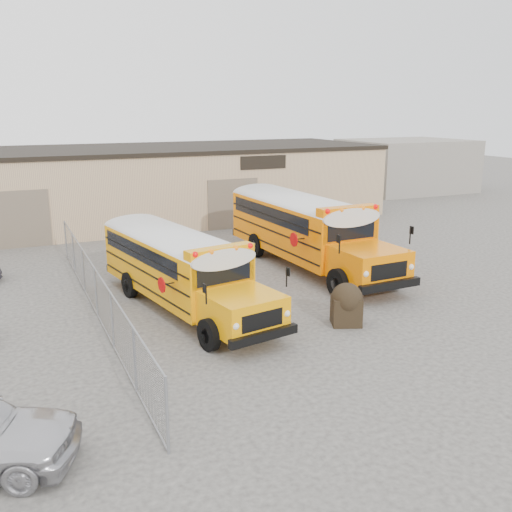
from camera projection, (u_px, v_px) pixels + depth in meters
name	position (u px, v px, depth m)	size (l,w,h in m)	color
ground	(289.00, 319.00, 19.74)	(120.00, 120.00, 0.00)	#413F3C
warehouse	(146.00, 183.00, 36.77)	(30.20, 10.20, 4.67)	tan
chainlink_fence	(96.00, 292.00, 19.77)	(0.07, 18.07, 1.81)	gray
distant_building_right	(406.00, 165.00, 49.91)	(10.00, 8.00, 4.40)	gray
school_bus_left	(118.00, 234.00, 25.35)	(4.07, 10.04, 2.86)	#FF9E03
school_bus_right	(241.00, 203.00, 32.00)	(3.51, 11.37, 3.30)	#FF7A00
tarp_bundle	(347.00, 303.00, 19.09)	(1.23, 1.18, 1.45)	black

